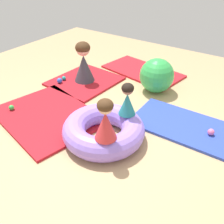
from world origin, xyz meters
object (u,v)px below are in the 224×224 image
object	(u,v)px
play_ball_pink	(211,132)
play_ball_orange	(146,67)
play_ball_blue	(60,81)
play_ball_green_second	(148,76)
child_in_red	(105,120)
play_ball_green	(11,108)
child_in_teal	(127,99)
exercise_ball_large	(157,76)
inflatable_cushion	(104,130)
play_ball_teal	(64,78)
play_ball_red	(162,71)
adult_seated	(84,62)

from	to	relation	value
play_ball_pink	play_ball_orange	bearing A→B (deg)	140.85
play_ball_blue	play_ball_green_second	distance (m)	1.72
play_ball_pink	play_ball_orange	xyz separation A→B (m)	(-1.81, 1.47, -0.00)
child_in_red	play_ball_green	distance (m)	1.91
play_ball_green_second	child_in_teal	bearing A→B (deg)	-71.76
play_ball_pink	exercise_ball_large	world-z (taller)	exercise_ball_large
child_in_red	play_ball_blue	xyz separation A→B (m)	(-1.89, 1.11, -0.48)
inflatable_cushion	play_ball_teal	size ratio (longest dim) A/B	14.35
exercise_ball_large	play_ball_green	bearing A→B (deg)	-128.84
play_ball_orange	play_ball_blue	size ratio (longest dim) A/B	0.84
child_in_red	play_ball_teal	size ratio (longest dim) A/B	6.81
child_in_red	child_in_teal	distance (m)	0.59
play_ball_green	play_ball_red	distance (m)	2.98
play_ball_pink	play_ball_green_second	bearing A→B (deg)	144.53
play_ball_green_second	exercise_ball_large	world-z (taller)	exercise_ball_large
exercise_ball_large	play_ball_blue	bearing A→B (deg)	-152.83
inflatable_cushion	play_ball_green	world-z (taller)	inflatable_cushion
child_in_red	play_ball_orange	world-z (taller)	child_in_red
child_in_red	adult_seated	size ratio (longest dim) A/B	0.70
child_in_teal	play_ball_blue	world-z (taller)	child_in_teal
play_ball_red	play_ball_blue	distance (m)	2.08
child_in_red	exercise_ball_large	bearing A→B (deg)	161.81
play_ball_pink	child_in_teal	bearing A→B (deg)	-151.25
child_in_teal	play_ball_red	xyz separation A→B (m)	(-0.42, 2.05, -0.46)
play_ball_red	child_in_teal	bearing A→B (deg)	-78.53
child_in_red	inflatable_cushion	bearing A→B (deg)	-165.55
child_in_red	play_ball_blue	distance (m)	2.24
play_ball_pink	play_ball_red	world-z (taller)	play_ball_pink
inflatable_cushion	child_in_teal	bearing A→B (deg)	62.46
play_ball_pink	play_ball_green_second	distance (m)	1.95
play_ball_red	play_ball_green_second	xyz separation A→B (m)	(-0.14, -0.35, -0.00)
child_in_red	play_ball_orange	xyz separation A→B (m)	(-0.85, 2.62, -0.49)
play_ball_teal	child_in_red	bearing A→B (deg)	-33.11
inflatable_cushion	play_ball_green_second	size ratio (longest dim) A/B	14.84
play_ball_green	exercise_ball_large	size ratio (longest dim) A/B	0.14
play_ball_pink	inflatable_cushion	bearing A→B (deg)	-143.54
child_in_teal	play_ball_green_second	xyz separation A→B (m)	(-0.56, 1.69, -0.46)
inflatable_cushion	play_ball_red	xyz separation A→B (m)	(-0.25, 2.37, -0.08)
child_in_teal	inflatable_cushion	bearing A→B (deg)	-84.96
inflatable_cushion	play_ball_teal	distance (m)	1.94
play_ball_blue	play_ball_green_second	world-z (taller)	play_ball_blue
play_ball_green	play_ball_orange	distance (m)	2.82
child_in_red	child_in_teal	xyz separation A→B (m)	(-0.07, 0.59, -0.04)
play_ball_red	play_ball_blue	size ratio (longest dim) A/B	0.83
play_ball_blue	play_ball_teal	world-z (taller)	play_ball_blue
child_in_teal	play_ball_blue	distance (m)	1.94
child_in_red	adult_seated	bearing A→B (deg)	-159.56
play_ball_green_second	child_in_red	bearing A→B (deg)	-74.63
adult_seated	play_ball_pink	distance (m)	2.57
child_in_teal	play_ball_green_second	size ratio (longest dim) A/B	6.07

